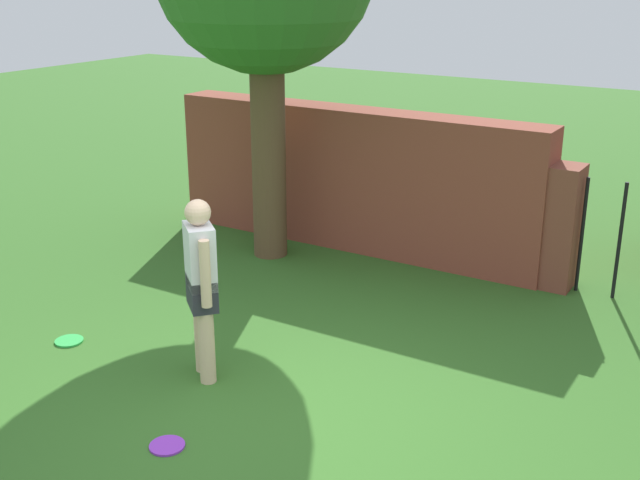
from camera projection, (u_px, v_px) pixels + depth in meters
ground_plane at (268, 422)px, 6.34m from camera, size 40.00×40.00×0.00m
brick_wall at (353, 179)px, 10.03m from camera, size 4.99×0.50×1.78m
person at (201, 281)px, 6.77m from camera, size 0.43×0.40×1.62m
frisbee_green at (69, 341)px, 7.69m from camera, size 0.27×0.27×0.02m
frisbee_purple at (167, 446)px, 6.01m from camera, size 0.27×0.27×0.02m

